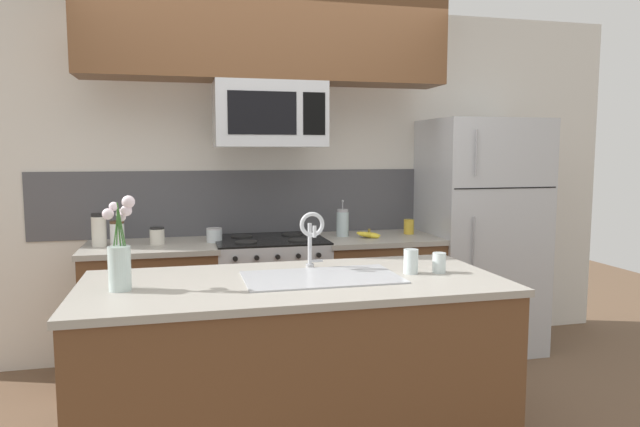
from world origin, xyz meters
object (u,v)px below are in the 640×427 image
Objects in this scene: storage_jar_short at (157,236)px; flower_vase at (120,258)px; banana_bunch at (369,235)px; refrigerator at (479,235)px; spare_glass at (439,263)px; drinking_glass at (411,261)px; storage_jar_tall at (99,230)px; storage_jar_medium at (117,234)px; microwave at (269,115)px; storage_jar_squat at (214,235)px; sink_faucet at (312,232)px; french_press at (343,223)px; coffee_tin at (409,227)px; stove_range at (271,303)px.

flower_vase is (-0.11, -1.28, 0.09)m from storage_jar_short.
banana_bunch is at bearing -2.70° from storage_jar_short.
spare_glass is at bearing -126.38° from refrigerator.
refrigerator is 1.69m from drinking_glass.
flower_vase reaches higher than storage_jar_tall.
flower_vase is (-1.55, 0.00, 0.10)m from spare_glass.
storage_jar_medium is 1.73m from banana_bunch.
flower_vase is at bearing -124.94° from microwave.
microwave is 1.68m from flower_vase.
microwave is 0.90m from storage_jar_squat.
storage_jar_medium is at bearing 136.25° from sink_faucet.
microwave reaches higher than french_press.
sink_faucet is (-1.00, -1.08, 0.14)m from coffee_tin.
french_press reaches higher than storage_jar_short.
storage_jar_short reaches higher than banana_bunch.
drinking_glass is (1.54, -1.25, -0.02)m from storage_jar_medium.
french_press reaches higher than banana_bunch.
banana_bunch is 0.44× the size of flower_vase.
storage_jar_tall is 1.16× the size of banana_bunch.
banana_bunch is 1.51× the size of drinking_glass.
microwave is 3.41× the size of storage_jar_tall.
drinking_glass is (0.47, -0.22, -0.14)m from sink_faucet.
storage_jar_tall is 1.74× the size of drinking_glass.
storage_jar_short is at bearing -0.14° from storage_jar_tall.
spare_glass is at bearing -5.87° from drinking_glass.
sink_faucet is (-0.48, -1.09, 0.10)m from french_press.
spare_glass is at bearing -61.50° from microwave.
french_press is at bearing 2.28° from storage_jar_short.
microwave is 1.11m from banana_bunch.
storage_jar_short is 1.31m from french_press.
storage_jar_medium is 0.62× the size of french_press.
refrigerator is at bearing 0.29° from storage_jar_short.
sink_faucet reaches higher than banana_bunch.
refrigerator is 15.48× the size of storage_jar_short.
sink_faucet reaches higher than stove_range.
stove_range is 1.32m from microwave.
refrigerator is at bearing 5.07° from banana_bunch.
stove_range is at bearing -173.73° from french_press.
storage_jar_short is 0.91× the size of drinking_glass.
microwave is 1.57m from drinking_glass.
flower_vase reaches higher than drinking_glass.
flower_vase is (-1.94, -1.32, 0.09)m from coffee_tin.
storage_jar_tall is 0.37m from storage_jar_short.
microwave is 6.52× the size of storage_jar_short.
storage_jar_short is at bearing 128.39° from sink_faucet.
storage_jar_short is 1.07× the size of storage_jar_squat.
storage_jar_squat is at bearing 0.07° from storage_jar_tall.
stove_range is 9.01× the size of spare_glass.
storage_jar_medium is 1.46× the size of storage_jar_short.
refrigerator is 10.64× the size of storage_jar_medium.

